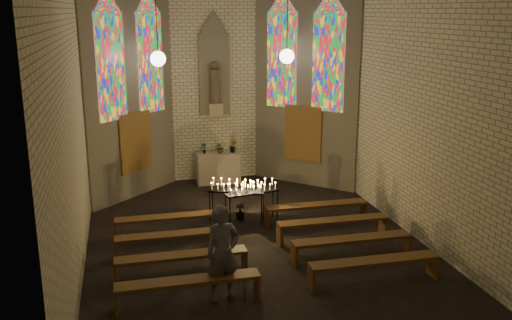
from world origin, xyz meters
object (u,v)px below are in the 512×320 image
at_px(altar, 218,168).
at_px(votive_stand_left, 236,188).
at_px(aisle_flower_pot, 240,211).
at_px(votive_stand_right, 252,189).
at_px(visitor, 223,253).

relative_size(altar, votive_stand_left, 0.92).
height_order(aisle_flower_pot, votive_stand_right, votive_stand_right).
bearing_deg(votive_stand_right, altar, 81.53).
distance_m(altar, votive_stand_right, 3.88).
bearing_deg(altar, votive_stand_left, -92.09).
xyz_separation_m(aisle_flower_pot, votive_stand_right, (0.26, -0.34, 0.72)).
distance_m(votive_stand_left, visitor, 4.22).
distance_m(aisle_flower_pot, votive_stand_left, 0.76).
height_order(aisle_flower_pot, votive_stand_left, votive_stand_left).
relative_size(votive_stand_right, visitor, 0.79).
bearing_deg(votive_stand_left, votive_stand_right, -0.47).
height_order(altar, votive_stand_left, votive_stand_left).
bearing_deg(visitor, aisle_flower_pot, 62.06).
height_order(aisle_flower_pot, visitor, visitor).
height_order(votive_stand_right, visitor, visitor).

